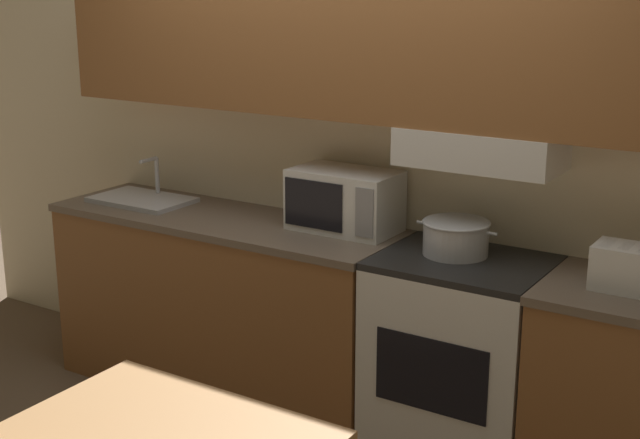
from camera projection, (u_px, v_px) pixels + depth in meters
name	position (u px, v px, depth m)	size (l,w,h in m)	color
ground_plane	(369.00, 400.00, 4.53)	(16.00, 16.00, 0.00)	brown
wall_back	(370.00, 112.00, 4.08)	(5.57, 0.38, 2.55)	beige
lower_counter_main	(226.00, 305.00, 4.52)	(1.84, 0.60, 0.94)	brown
lower_counter_right_stub	(617.00, 401.00, 3.50)	(0.63, 0.60, 0.94)	brown
stove_range	(459.00, 362.00, 3.85)	(0.71, 0.58, 0.94)	silver
cooking_pot	(456.00, 237.00, 3.78)	(0.37, 0.29, 0.15)	#B7BABF
microwave	(345.00, 200.00, 4.13)	(0.50, 0.29, 0.28)	silver
toaster	(634.00, 269.00, 3.34)	(0.31, 0.18, 0.17)	silver
sink_basin	(142.00, 199.00, 4.67)	(0.52, 0.33, 0.22)	#B7BABF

